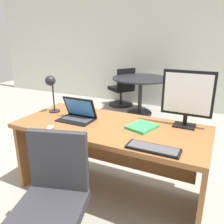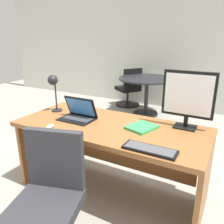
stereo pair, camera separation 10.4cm
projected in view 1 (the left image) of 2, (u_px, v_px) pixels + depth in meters
name	position (u px, v px, depth m)	size (l,w,h in m)	color
ground	(152.00, 137.00, 3.73)	(12.00, 12.00, 0.00)	gray
back_wall	(180.00, 44.00, 4.83)	(10.00, 0.10, 2.80)	silver
desk	(112.00, 142.00, 2.32)	(1.83, 0.81, 0.75)	brown
monitor	(188.00, 95.00, 2.09)	(0.46, 0.16, 0.53)	black
laptop	(78.00, 113.00, 2.35)	(0.35, 0.25, 0.23)	black
keyboard	(153.00, 149.00, 1.73)	(0.41, 0.14, 0.02)	black
mouse	(50.00, 127.00, 2.11)	(0.05, 0.09, 0.04)	silver
desk_lamp	(51.00, 86.00, 2.49)	(0.12, 0.14, 0.41)	black
book	(142.00, 127.00, 2.14)	(0.28, 0.31, 0.02)	green
office_chair	(53.00, 211.00, 1.65)	(0.57, 0.59, 0.93)	black
meeting_table	(140.00, 87.00, 4.66)	(1.13, 1.13, 0.77)	black
meeting_chair_near	(122.00, 91.00, 5.31)	(0.65, 0.64, 0.88)	black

